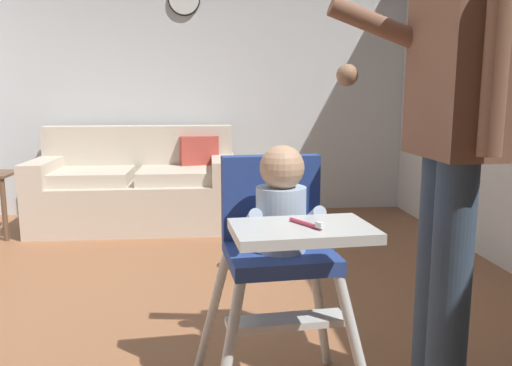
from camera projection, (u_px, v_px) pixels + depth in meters
ground at (190, 358)px, 2.32m from camera, size 5.66×7.23×0.10m
wall_far at (198, 81)px, 4.89m from camera, size 4.86×0.06×2.54m
couch at (138, 188)px, 4.49m from camera, size 1.72×0.86×0.86m
high_chair at (280, 231)px, 1.75m from camera, size 0.66×0.76×0.98m
adult_standing at (450, 146)px, 1.76m from camera, size 0.51×0.50×1.69m
toy_ball at (437, 252)px, 3.42m from camera, size 0.19×0.19×0.19m
toy_ball_second at (235, 256)px, 3.39m from camera, size 0.15×0.15×0.15m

